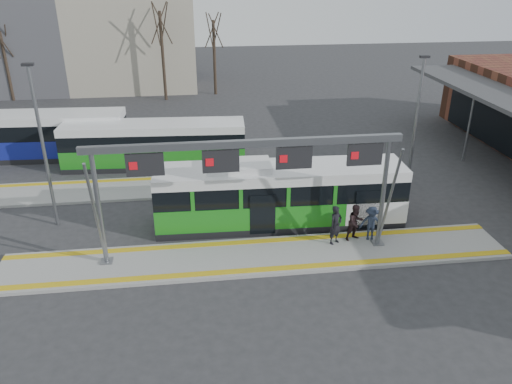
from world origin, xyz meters
TOP-DOWN VIEW (x-y plane):
  - ground at (0.00, 0.00)m, footprint 120.00×120.00m
  - platform_main at (0.00, 0.00)m, footprint 22.00×3.00m
  - platform_second at (-4.00, 8.00)m, footprint 20.00×3.00m
  - tactile_main at (0.00, 0.00)m, footprint 22.00×2.65m
  - tactile_second at (-4.00, 9.15)m, footprint 20.00×0.35m
  - gantry at (-0.35, 0.25)m, footprint 13.00×1.68m
  - hero_bus at (1.43, 3.07)m, footprint 11.99×2.87m
  - bg_bus_green at (-5.01, 11.63)m, footprint 11.32×3.06m
  - bg_bus_blue at (-12.79, 14.06)m, footprint 11.58×3.13m
  - passenger_a at (3.57, 0.59)m, footprint 0.80×0.72m
  - passenger_b at (4.56, 0.80)m, footprint 1.02×0.90m
  - passenger_c at (5.27, 0.70)m, footprint 1.20×0.89m
  - tree_left at (-4.97, 28.43)m, footprint 1.40×1.40m
  - tree_mid at (-0.23, 30.00)m, footprint 1.40×1.40m
  - tree_far at (-19.11, 29.99)m, footprint 1.40×1.40m
  - lamp_west at (-9.42, 4.29)m, footprint 0.50×0.25m
  - lamp_east at (9.63, 6.73)m, footprint 0.50×0.25m

SIDE VIEW (x-z plane):
  - ground at x=0.00m, z-range 0.00..0.00m
  - platform_main at x=0.00m, z-range 0.00..0.15m
  - platform_second at x=-4.00m, z-range 0.00..0.15m
  - tactile_main at x=0.00m, z-range 0.15..0.17m
  - tactile_second at x=-4.00m, z-range 0.15..0.17m
  - passenger_c at x=5.27m, z-range 0.15..1.80m
  - passenger_b at x=4.56m, z-range 0.15..1.89m
  - passenger_a at x=3.57m, z-range 0.15..1.99m
  - bg_bus_green at x=-5.01m, z-range -0.02..2.78m
  - bg_bus_blue at x=-12.79m, z-range -0.02..2.97m
  - hero_bus at x=1.43m, z-range -0.14..3.14m
  - lamp_east at x=9.63m, z-range 0.24..7.59m
  - lamp_west at x=-9.42m, z-range 0.24..8.09m
  - gantry at x=-0.35m, z-range 1.70..6.90m
  - tree_far at x=-19.11m, z-range 1.82..8.87m
  - tree_mid at x=-0.23m, z-range 2.02..9.83m
  - tree_left at x=-4.97m, z-range 2.31..11.24m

